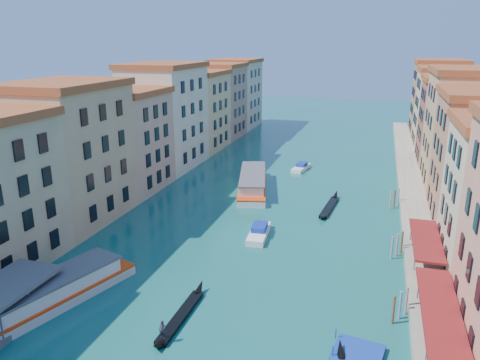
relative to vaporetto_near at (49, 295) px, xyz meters
name	(u,v)px	position (x,y,z in m)	size (l,w,h in m)	color
left_bank_palazzos	(151,125)	(-12.00, 46.33, 8.43)	(12.80, 128.40, 21.00)	beige
right_bank_palazzos	(471,142)	(44.00, 46.65, 8.47)	(12.80, 128.40, 21.00)	#AE5133
quay	(411,193)	(36.00, 46.65, -0.77)	(4.00, 140.00, 1.00)	gray
restaurant_awnings	(441,313)	(36.19, 4.65, 1.71)	(3.20, 44.55, 3.12)	maroon
mooring_poles_right	(399,292)	(33.10, 10.45, 0.03)	(1.44, 54.24, 3.20)	#592F1E
vaporetto_near	(49,295)	(0.00, 0.00, 0.00)	(9.72, 19.46, 2.83)	beige
vaporetto_far	(253,182)	(9.29, 42.41, 0.06)	(9.15, 20.45, 2.97)	white
gondola_fore	(181,315)	(13.31, 1.72, -0.88)	(1.12, 11.84, 2.37)	black
gondola_far	(330,206)	(23.43, 36.43, -0.91)	(2.12, 12.73, 1.80)	black
motorboat_mid	(259,232)	(15.55, 22.69, -0.70)	(2.84, 7.34, 1.49)	white
motorboat_far	(301,167)	(15.37, 57.67, -0.75)	(3.09, 6.79, 1.36)	white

